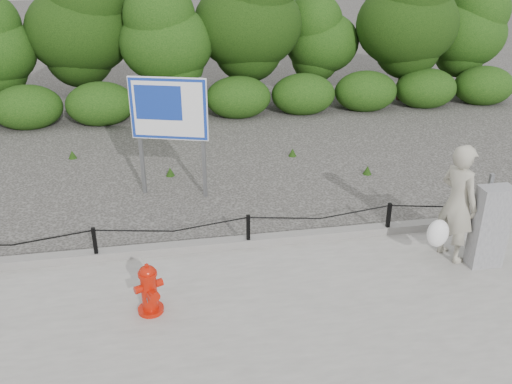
{
  "coord_description": "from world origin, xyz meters",
  "views": [
    {
      "loc": [
        -1.28,
        -7.87,
        4.84
      ],
      "look_at": [
        0.17,
        0.2,
        1.0
      ],
      "focal_mm": 38.0,
      "sensor_mm": 36.0,
      "label": 1
    }
  ],
  "objects": [
    {
      "name": "treeline",
      "position": [
        0.04,
        8.92,
        2.45
      ],
      "size": [
        20.2,
        3.58,
        4.52
      ],
      "color": "black",
      "rests_on": "ground"
    },
    {
      "name": "pedestrian",
      "position": [
        3.19,
        -0.9,
        1.03
      ],
      "size": [
        0.85,
        0.82,
        1.95
      ],
      "rotation": [
        0.0,
        0.0,
        1.87
      ],
      "color": "#A19C8A",
      "rests_on": "sidewalk"
    },
    {
      "name": "advertising_sign",
      "position": [
        -1.15,
        2.46,
        1.74
      ],
      "size": [
        1.49,
        0.55,
        2.47
      ],
      "rotation": [
        0.0,
        0.0,
        -0.31
      ],
      "color": "slate",
      "rests_on": "ground"
    },
    {
      "name": "utility_cabinet",
      "position": [
        3.62,
        -1.21,
        0.76
      ],
      "size": [
        0.52,
        0.37,
        1.5
      ],
      "rotation": [
        0.0,
        0.0,
        -0.01
      ],
      "color": "#9D9D9F",
      "rests_on": "sidewalk"
    },
    {
      "name": "curb",
      "position": [
        0.0,
        0.05,
        0.15
      ],
      "size": [
        14.0,
        0.22,
        0.14
      ],
      "primitive_type": "cube",
      "color": "slate",
      "rests_on": "sidewalk"
    },
    {
      "name": "ground",
      "position": [
        0.0,
        0.0,
        0.0
      ],
      "size": [
        90.0,
        90.0,
        0.0
      ],
      "primitive_type": "plane",
      "color": "#2D2B28",
      "rests_on": "ground"
    },
    {
      "name": "fire_hydrant",
      "position": [
        -1.64,
        -1.51,
        0.45
      ],
      "size": [
        0.47,
        0.47,
        0.78
      ],
      "rotation": [
        0.0,
        0.0,
        0.39
      ],
      "color": "#B31606",
      "rests_on": "sidewalk"
    },
    {
      "name": "sidewalk",
      "position": [
        0.0,
        -2.0,
        0.04
      ],
      "size": [
        14.0,
        4.0,
        0.08
      ],
      "primitive_type": "cube",
      "color": "gray",
      "rests_on": "ground"
    },
    {
      "name": "chain_barrier",
      "position": [
        0.0,
        0.0,
        0.46
      ],
      "size": [
        10.06,
        0.06,
        0.6
      ],
      "color": "black",
      "rests_on": "sidewalk"
    }
  ]
}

